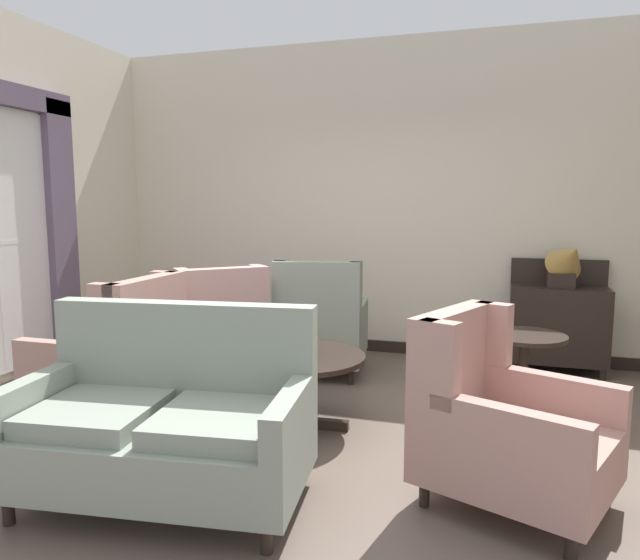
% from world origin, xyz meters
% --- Properties ---
extents(ground, '(8.54, 8.54, 0.00)m').
position_xyz_m(ground, '(0.00, 0.00, 0.00)').
color(ground, brown).
extents(wall_back, '(6.26, 0.08, 3.25)m').
position_xyz_m(wall_back, '(0.00, 2.60, 1.63)').
color(wall_back, beige).
rests_on(wall_back, ground).
extents(wall_left, '(0.08, 3.64, 3.25)m').
position_xyz_m(wall_left, '(-3.05, 0.78, 1.63)').
color(wall_left, beige).
rests_on(wall_left, ground).
extents(baseboard_back, '(6.10, 0.03, 0.12)m').
position_xyz_m(baseboard_back, '(0.00, 2.55, 0.06)').
color(baseboard_back, black).
rests_on(baseboard_back, ground).
extents(coffee_table, '(0.94, 0.94, 0.53)m').
position_xyz_m(coffee_table, '(-0.17, 0.28, 0.44)').
color(coffee_table, black).
rests_on(coffee_table, ground).
extents(porcelain_vase, '(0.17, 0.17, 0.36)m').
position_xyz_m(porcelain_vase, '(-0.12, 0.27, 0.68)').
color(porcelain_vase, '#4C7A66').
rests_on(porcelain_vase, coffee_table).
extents(settee, '(1.61, 0.99, 1.03)m').
position_xyz_m(settee, '(-0.51, -0.89, 0.42)').
color(settee, gray).
rests_on(settee, ground).
extents(armchair_near_window, '(1.16, 1.17, 1.05)m').
position_xyz_m(armchair_near_window, '(-1.22, 1.05, 0.44)').
color(armchair_near_window, tan).
rests_on(armchair_near_window, ground).
extents(armchair_beside_settee, '(1.12, 1.05, 1.01)m').
position_xyz_m(armchair_beside_settee, '(1.21, -0.39, 0.42)').
color(armchair_beside_settee, tan).
rests_on(armchair_beside_settee, ground).
extents(armchair_foreground_right, '(0.88, 0.97, 1.08)m').
position_xyz_m(armchair_foreground_right, '(-0.39, 1.56, 0.45)').
color(armchair_foreground_right, gray).
rests_on(armchair_foreground_right, ground).
extents(armchair_back_corner, '(0.90, 0.82, 1.07)m').
position_xyz_m(armchair_back_corner, '(-1.50, 0.03, 0.44)').
color(armchair_back_corner, tan).
rests_on(armchair_back_corner, ground).
extents(side_table, '(0.58, 0.58, 0.66)m').
position_xyz_m(side_table, '(1.35, 0.83, 0.40)').
color(side_table, black).
rests_on(side_table, ground).
extents(sideboard, '(0.87, 0.42, 1.05)m').
position_xyz_m(sideboard, '(1.70, 2.31, 0.47)').
color(sideboard, black).
rests_on(sideboard, ground).
extents(gramophone, '(0.47, 0.53, 0.52)m').
position_xyz_m(gramophone, '(1.75, 2.22, 1.06)').
color(gramophone, black).
rests_on(gramophone, sideboard).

